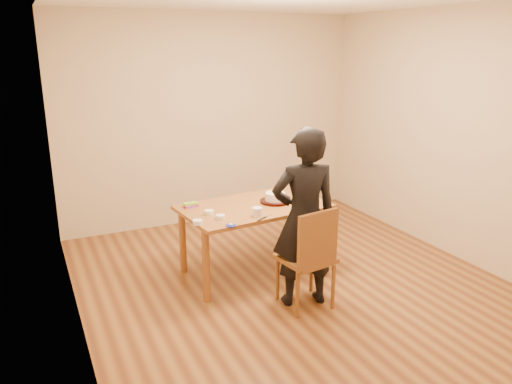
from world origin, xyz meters
name	(u,v)px	position (x,y,z in m)	size (l,w,h in m)	color
room_shell	(281,146)	(0.00, 0.34, 1.35)	(4.00, 4.50, 2.70)	#5E3217
dining_table	(254,207)	(-0.25, 0.44, 0.73)	(1.44, 0.86, 0.04)	brown
dining_chair	(306,259)	(-0.10, -0.34, 0.45)	(0.43, 0.43, 0.04)	brown
cake_plate	(275,201)	(-0.01, 0.43, 0.76)	(0.31, 0.31, 0.02)	red
cake	(275,197)	(-0.01, 0.43, 0.81)	(0.21, 0.21, 0.07)	white
frosting_dome	(275,193)	(-0.01, 0.43, 0.85)	(0.21, 0.21, 0.03)	white
frosting_tub	(257,212)	(-0.36, 0.12, 0.79)	(0.09, 0.09, 0.08)	white
frosting_lid	(231,225)	(-0.68, -0.02, 0.75)	(0.10, 0.10, 0.01)	#17209A
frosting_dollop	(231,224)	(-0.68, -0.02, 0.76)	(0.04, 0.04, 0.02)	white
ramekin_green	(221,217)	(-0.70, 0.19, 0.77)	(0.08, 0.08, 0.04)	white
ramekin_yellow	(209,212)	(-0.75, 0.36, 0.77)	(0.09, 0.09, 0.04)	white
ramekin_multi	(198,222)	(-0.94, 0.15, 0.77)	(0.09, 0.09, 0.04)	white
candy_box_pink	(191,206)	(-0.83, 0.66, 0.76)	(0.14, 0.07, 0.02)	#D532A7
candy_box_green	(191,204)	(-0.84, 0.66, 0.78)	(0.14, 0.07, 0.02)	green
spatula	(262,219)	(-0.36, 0.03, 0.75)	(0.14, 0.01, 0.01)	black
person	(304,218)	(-0.10, -0.29, 0.82)	(0.60, 0.39, 1.64)	black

